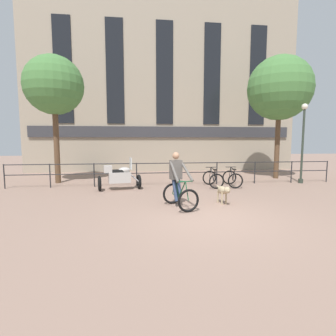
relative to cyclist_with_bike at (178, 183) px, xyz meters
name	(u,v)px	position (x,y,z in m)	size (l,w,h in m)	color
ground_plane	(208,218)	(0.60, -1.27, -0.76)	(60.00, 60.00, 0.00)	#8E7060
canal_railing	(177,170)	(0.60, 3.93, -0.05)	(15.05, 0.05, 1.05)	#232326
building_facade	(164,84)	(0.60, 9.72, 5.00)	(18.00, 0.72, 11.58)	gray
cyclist_with_bike	(178,183)	(0.00, 0.00, 0.00)	(0.99, 1.32, 1.70)	black
dog	(223,191)	(1.51, 0.17, -0.33)	(0.29, 0.90, 0.62)	tan
parked_motorcycle	(119,177)	(-1.99, 3.03, -0.20)	(1.83, 0.93, 1.35)	black
parked_bicycle_near_lamp	(213,179)	(2.09, 3.28, -0.41)	(0.67, 1.12, 0.86)	black
parked_bicycle_mid_left	(232,178)	(2.99, 3.28, -0.41)	(0.78, 1.18, 0.86)	black
street_lamp	(303,139)	(6.62, 3.76, 1.38)	(0.28, 0.28, 3.78)	#2D382D
tree_canalside_left	(54,86)	(-5.06, 5.21, 3.83)	(2.73, 2.73, 5.99)	brown
tree_canalside_right	(280,89)	(6.28, 5.43, 4.01)	(3.34, 3.34, 6.46)	brown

